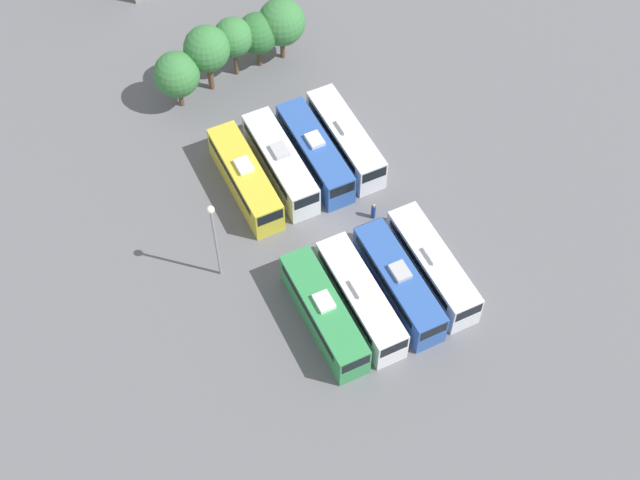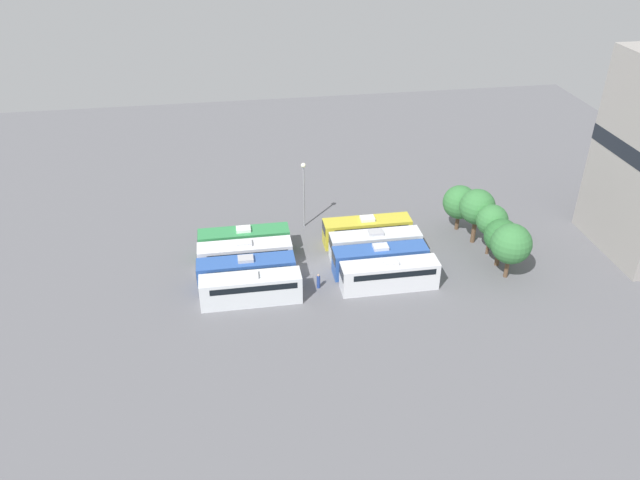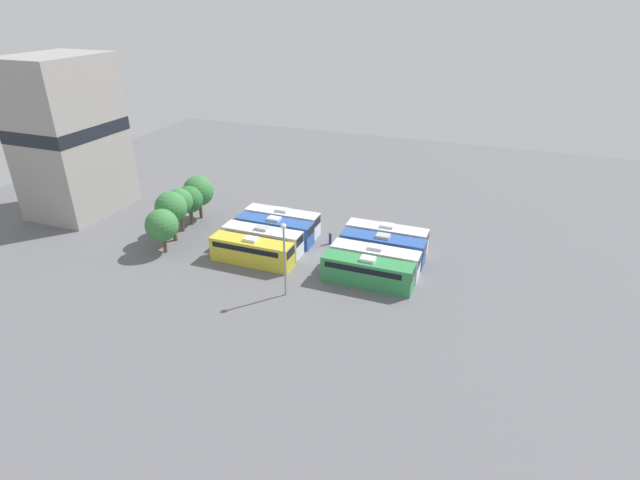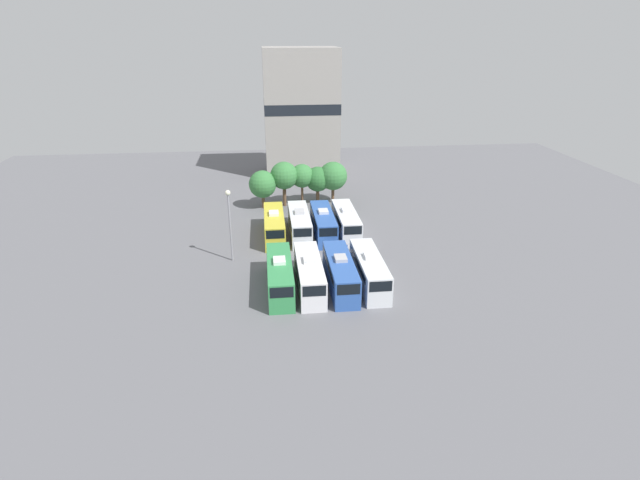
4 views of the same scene
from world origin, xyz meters
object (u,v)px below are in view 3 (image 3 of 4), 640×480
at_px(bus_1, 375,259).
at_px(worker_person, 330,238).
at_px(tree_0, 162,225).
at_px(bus_0, 367,271).
at_px(light_pole, 284,248).
at_px(tree_3, 189,200).
at_px(bus_2, 382,247).
at_px(tree_4, 198,191).
at_px(tree_2, 179,202).
at_px(bus_4, 252,251).
at_px(bus_5, 262,239).
at_px(bus_6, 274,230).
at_px(bus_7, 282,220).
at_px(bus_3, 386,237).
at_px(depot_building, 69,136).
at_px(tree_1, 171,208).

distance_m(bus_1, worker_person, 8.79).
distance_m(bus_1, tree_0, 26.13).
distance_m(bus_0, light_pole, 9.92).
xyz_separation_m(tree_0, tree_3, (8.27, 1.65, 0.04)).
height_order(bus_2, tree_4, tree_4).
relative_size(bus_1, light_pole, 1.21).
distance_m(light_pole, tree_2, 21.86).
distance_m(tree_0, tree_2, 6.11).
bearing_deg(bus_4, tree_0, 96.55).
distance_m(bus_1, bus_5, 14.43).
height_order(bus_6, bus_7, same).
relative_size(bus_0, bus_2, 1.00).
distance_m(bus_3, light_pole, 16.62).
xyz_separation_m(bus_0, light_pole, (-5.16, 7.49, 3.97)).
distance_m(bus_2, worker_person, 7.53).
bearing_deg(bus_3, light_pole, 152.91).
xyz_separation_m(tree_0, tree_4, (10.61, 1.66, 0.46)).
relative_size(bus_0, bus_5, 1.00).
distance_m(tree_3, depot_building, 19.50).
bearing_deg(light_pole, bus_5, 39.93).
distance_m(bus_6, bus_7, 3.00).
xyz_separation_m(bus_6, tree_0, (-7.57, 11.45, 1.99)).
bearing_deg(bus_7, tree_3, 100.15).
distance_m(bus_4, light_pole, 9.23).
distance_m(bus_2, bus_5, 14.80).
distance_m(bus_0, tree_0, 25.72).
distance_m(bus_4, bus_5, 3.23).
bearing_deg(tree_0, bus_0, -86.68).
relative_size(tree_0, tree_2, 0.93).
bearing_deg(tree_4, bus_0, -108.49).
height_order(bus_1, worker_person, bus_1).
height_order(worker_person, tree_4, tree_4).
bearing_deg(tree_3, bus_7, -79.85).
bearing_deg(tree_0, bus_6, -56.52).
height_order(bus_0, bus_4, same).
xyz_separation_m(bus_1, tree_2, (1.43, 27.16, 2.65)).
bearing_deg(tree_2, tree_3, 3.89).
bearing_deg(worker_person, tree_3, 93.24).
distance_m(bus_2, tree_4, 27.65).
bearing_deg(bus_4, tree_2, 70.52).
xyz_separation_m(bus_4, light_pole, (-4.99, -6.67, 3.97)).
xyz_separation_m(bus_1, bus_3, (6.23, 0.20, 0.00)).
bearing_deg(bus_5, tree_1, 96.43).
height_order(bus_5, tree_3, tree_3).
bearing_deg(bus_1, tree_3, 82.07).
height_order(bus_4, tree_4, tree_4).
relative_size(bus_7, tree_4, 1.62).
bearing_deg(bus_5, bus_6, -3.88).
relative_size(bus_4, tree_4, 1.62).
xyz_separation_m(bus_7, light_pole, (-14.24, -6.94, 3.97)).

